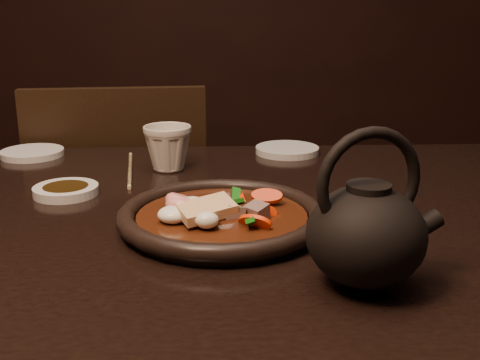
{
  "coord_description": "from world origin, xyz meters",
  "views": [
    {
      "loc": [
        0.21,
        -0.78,
        1.05
      ],
      "look_at": [
        0.24,
        0.03,
        0.8
      ],
      "focal_mm": 45.0,
      "sensor_mm": 36.0,
      "label": 1
    }
  ],
  "objects_px": {
    "table": "(72,275)",
    "teapot": "(367,230)",
    "chair": "(126,241)",
    "plate": "(222,217)",
    "tea_cup": "(168,146)"
  },
  "relations": [
    {
      "from": "table",
      "to": "teapot",
      "type": "height_order",
      "value": "teapot"
    },
    {
      "from": "chair",
      "to": "tea_cup",
      "type": "relative_size",
      "value": 9.95
    },
    {
      "from": "plate",
      "to": "tea_cup",
      "type": "height_order",
      "value": "tea_cup"
    },
    {
      "from": "table",
      "to": "teapot",
      "type": "distance_m",
      "value": 0.44
    },
    {
      "from": "plate",
      "to": "teapot",
      "type": "bearing_deg",
      "value": -50.22
    },
    {
      "from": "table",
      "to": "chair",
      "type": "relative_size",
      "value": 1.84
    },
    {
      "from": "chair",
      "to": "plate",
      "type": "distance_m",
      "value": 0.73
    },
    {
      "from": "chair",
      "to": "plate",
      "type": "height_order",
      "value": "chair"
    },
    {
      "from": "table",
      "to": "chair",
      "type": "xyz_separation_m",
      "value": [
        -0.02,
        0.61,
        -0.2
      ]
    },
    {
      "from": "table",
      "to": "chair",
      "type": "distance_m",
      "value": 0.64
    },
    {
      "from": "table",
      "to": "teapot",
      "type": "xyz_separation_m",
      "value": [
        0.36,
        -0.2,
        0.14
      ]
    },
    {
      "from": "chair",
      "to": "teapot",
      "type": "distance_m",
      "value": 0.96
    },
    {
      "from": "teapot",
      "to": "chair",
      "type": "bearing_deg",
      "value": 99.97
    },
    {
      "from": "table",
      "to": "tea_cup",
      "type": "distance_m",
      "value": 0.32
    },
    {
      "from": "tea_cup",
      "to": "teapot",
      "type": "bearing_deg",
      "value": -62.72
    }
  ]
}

